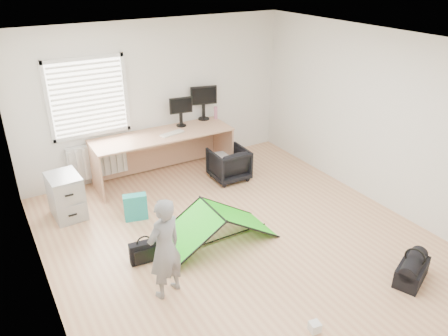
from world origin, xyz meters
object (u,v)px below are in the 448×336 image
monitor_right (204,107)px  office_chair (229,164)px  laptop_bag (145,252)px  duffel_bag (412,272)px  kite (213,226)px  thermos (216,113)px  monitor_left (181,116)px  filing_cabinet (66,196)px  person (165,249)px  storage_crate (226,161)px  desk (164,156)px

monitor_right → office_chair: bearing=-76.2°
monitor_right → laptop_bag: bearing=-117.2°
duffel_bag → kite: bearing=108.7°
laptop_bag → office_chair: bearing=40.6°
monitor_right → thermos: 0.26m
monitor_right → monitor_left: bearing=-152.9°
monitor_right → duffel_bag: bearing=-68.9°
filing_cabinet → monitor_left: bearing=13.1°
person → kite: person is taller
storage_crate → duffel_bag: bearing=-85.5°
desk → office_chair: 1.17m
laptop_bag → duffel_bag: laptop_bag is taller
monitor_right → office_chair: size_ratio=0.77×
person → laptop_bag: person is taller
desk → storage_crate: 1.23m
laptop_bag → monitor_left: bearing=60.7°
storage_crate → monitor_right: bearing=110.6°
monitor_left → laptop_bag: size_ratio=1.05×
person → storage_crate: bearing=-150.2°
monitor_left → person: person is taller
office_chair → laptop_bag: (-2.17, -1.48, -0.14)m
thermos → person: (-2.39, -3.04, -0.32)m
filing_cabinet → kite: (1.57, -1.74, -0.07)m
filing_cabinet → laptop_bag: size_ratio=1.75×
monitor_right → duffel_bag: 4.57m
filing_cabinet → person: person is taller
monitor_right → office_chair: (-0.02, -0.95, -0.78)m
desk → thermos: (1.20, 0.23, 0.54)m
desk → duffel_bag: (1.48, -4.13, -0.30)m
person → desk: bearing=-130.9°
monitor_right → storage_crate: size_ratio=1.03×
monitor_left → duffel_bag: 4.54m
filing_cabinet → laptop_bag: bearing=-73.2°
filing_cabinet → monitor_left: 2.46m
office_chair → monitor_left: bearing=-57.6°
filing_cabinet → monitor_left: (2.26, 0.66, 0.69)m
monitor_left → duffel_bag: monitor_left is taller
thermos → kite: bearing=-120.4°
laptop_bag → duffel_bag: size_ratio=0.70×
desk → person: person is taller
filing_cabinet → office_chair: filing_cabinet is taller
monitor_left → monitor_right: monitor_right is taller
monitor_left → monitor_right: (0.52, 0.11, 0.04)m
kite → duffel_bag: (1.71, -1.93, -0.15)m
filing_cabinet → storage_crate: filing_cabinet is taller
monitor_left → monitor_right: bearing=21.3°
desk → thermos: 1.33m
desk → monitor_left: size_ratio=5.95×
person → storage_crate: (2.37, 2.61, -0.50)m
desk → storage_crate: (1.18, -0.20, -0.29)m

